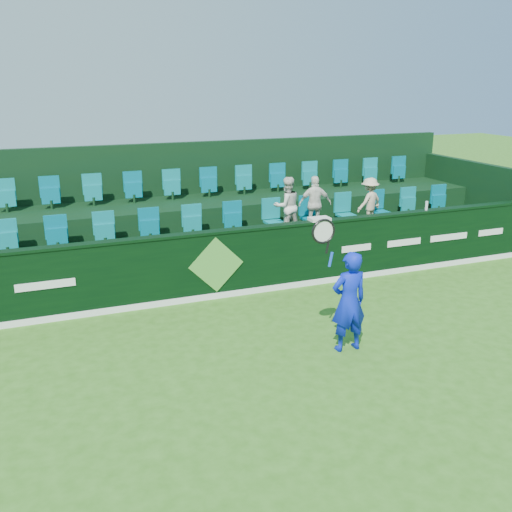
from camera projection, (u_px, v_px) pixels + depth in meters
name	position (u px, v px, depth m)	size (l,w,h in m)	color
ground	(304.00, 398.00, 7.70)	(60.00, 60.00, 0.00)	#306618
sponsor_hoarding	(215.00, 264.00, 11.06)	(16.00, 0.25, 1.35)	black
stand_tier_front	(199.00, 262.00, 12.12)	(16.00, 2.00, 0.80)	black
stand_tier_back	(177.00, 229.00, 13.73)	(16.00, 1.80, 1.30)	black
stand_rear	(172.00, 202.00, 13.96)	(16.00, 4.10, 2.60)	black
seat_row_front	(193.00, 225.00, 12.26)	(13.50, 0.50, 0.60)	#02667A
seat_row_back	(173.00, 188.00, 13.71)	(13.50, 0.50, 0.60)	#02667A
tennis_player	(348.00, 301.00, 8.84)	(1.06, 0.39, 2.24)	#0B1FC5
spectator_left	(287.00, 206.00, 12.53)	(0.62, 0.49, 1.28)	silver
spectator_middle	(315.00, 204.00, 12.77)	(0.74, 0.31, 1.27)	white
spectator_right	(369.00, 202.00, 13.28)	(0.73, 0.42, 1.14)	#CCB890
towel	(319.00, 219.00, 11.63)	(0.42, 0.27, 0.06)	silver
drinks_bottle	(427.00, 206.00, 12.52)	(0.06, 0.06, 0.20)	silver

